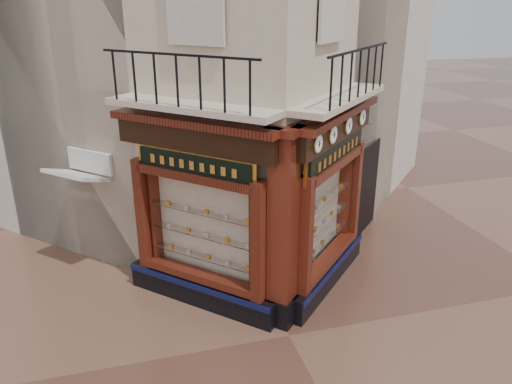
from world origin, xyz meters
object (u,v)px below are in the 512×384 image
object	(u,v)px
corner_pilaster	(283,233)
clock_c	(348,125)
clock_d	(362,117)
awning	(89,271)
signboard_right	(336,153)
clock_b	(333,135)
clock_a	(318,144)
signboard_left	(194,165)

from	to	relation	value
corner_pilaster	clock_c	xyz separation A→B (m)	(1.74, 1.14, 1.67)
clock_c	clock_d	xyz separation A→B (m)	(0.62, 0.62, -0.00)
awning	signboard_right	distance (m)	6.44
clock_b	clock_a	bearing A→B (deg)	-180.00
clock_c	awning	distance (m)	6.89
corner_pilaster	clock_b	world-z (taller)	corner_pilaster
clock_b	clock_d	xyz separation A→B (m)	(1.23, 1.23, 0.00)
clock_a	signboard_left	bearing A→B (deg)	109.50
awning	signboard_left	world-z (taller)	signboard_left
signboard_left	clock_b	bearing A→B (deg)	-145.51
signboard_right	clock_c	bearing A→B (deg)	-21.06
signboard_left	signboard_right	world-z (taller)	signboard_right
clock_a	clock_b	size ratio (longest dim) A/B	0.94
clock_b	awning	world-z (taller)	clock_b
corner_pilaster	signboard_right	size ratio (longest dim) A/B	1.82
clock_d	clock_b	bearing A→B (deg)	180.00
clock_b	awning	size ratio (longest dim) A/B	0.28
corner_pilaster	signboard_left	distance (m)	2.12
awning	clock_d	bearing A→B (deg)	-147.12
clock_d	awning	xyz separation A→B (m)	(-6.15, 1.32, -3.62)
clock_a	signboard_left	xyz separation A→B (m)	(-2.08, 0.99, -0.52)
corner_pilaster	clock_a	distance (m)	1.79
corner_pilaster	awning	bearing A→B (deg)	95.88
signboard_left	corner_pilaster	bearing A→B (deg)	-169.75
clock_a	clock_b	xyz separation A→B (m)	(0.51, 0.51, -0.00)
clock_b	clock_c	size ratio (longest dim) A/B	1.01
clock_b	clock_d	distance (m)	1.74
clock_a	clock_c	bearing A→B (deg)	0.00
clock_c	clock_d	world-z (taller)	same
clock_b	corner_pilaster	bearing A→B (deg)	160.09
clock_c	awning	bearing A→B (deg)	115.66
corner_pilaster	signboard_left	world-z (taller)	corner_pilaster
clock_a	signboard_left	distance (m)	2.37
corner_pilaster	clock_b	xyz separation A→B (m)	(1.14, 0.53, 1.67)
clock_a	signboard_right	bearing A→B (deg)	4.88
clock_d	signboard_right	world-z (taller)	clock_d
signboard_left	signboard_right	bearing A→B (deg)	-135.00
clock_b	clock_c	world-z (taller)	clock_b
awning	signboard_left	size ratio (longest dim) A/B	0.67
clock_b	clock_c	distance (m)	0.86
corner_pilaster	clock_a	world-z (taller)	corner_pilaster
corner_pilaster	clock_d	world-z (taller)	corner_pilaster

